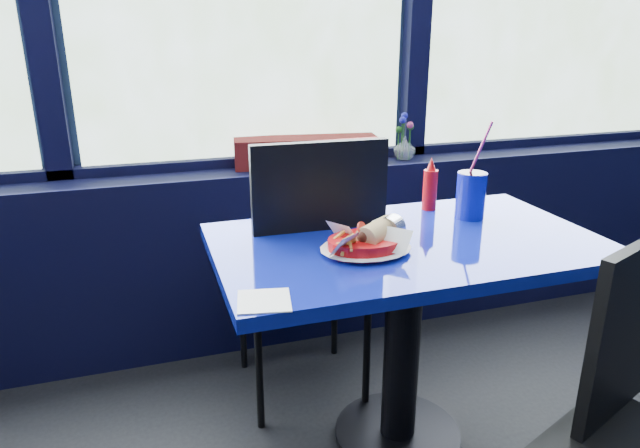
% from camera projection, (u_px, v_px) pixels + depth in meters
% --- Properties ---
extents(window_sill, '(5.00, 0.26, 0.80)m').
position_uv_depth(window_sill, '(259.00, 255.00, 2.59)').
color(window_sill, black).
rests_on(window_sill, ground).
extents(near_table, '(1.20, 0.70, 0.75)m').
position_uv_depth(near_table, '(405.00, 292.00, 1.84)').
color(near_table, black).
rests_on(near_table, ground).
extents(chair_near_front, '(0.54, 0.54, 0.92)m').
position_uv_depth(chair_near_front, '(640.00, 415.00, 1.32)').
color(chair_near_front, black).
rests_on(chair_near_front, ground).
extents(chair_near_back, '(0.49, 0.49, 1.04)m').
position_uv_depth(chair_near_back, '(308.00, 257.00, 2.04)').
color(chair_near_back, black).
rests_on(chair_near_back, ground).
extents(planter_box, '(0.64, 0.25, 0.12)m').
position_uv_depth(planter_box, '(306.00, 151.00, 2.49)').
color(planter_box, maroon).
rests_on(planter_box, window_sill).
extents(flower_vase, '(0.13, 0.13, 0.21)m').
position_uv_depth(flower_vase, '(405.00, 145.00, 2.61)').
color(flower_vase, silver).
rests_on(flower_vase, window_sill).
extents(food_basket, '(0.27, 0.27, 0.09)m').
position_uv_depth(food_basket, '(368.00, 241.00, 1.67)').
color(food_basket, red).
rests_on(food_basket, near_table).
extents(ketchup_bottle, '(0.05, 0.05, 0.19)m').
position_uv_depth(ketchup_bottle, '(430.00, 187.00, 2.05)').
color(ketchup_bottle, red).
rests_on(ketchup_bottle, near_table).
extents(soda_cup, '(0.10, 0.10, 0.34)m').
position_uv_depth(soda_cup, '(471.00, 194.00, 1.96)').
color(soda_cup, '#0D1599').
rests_on(soda_cup, near_table).
extents(napkin, '(0.15, 0.15, 0.00)m').
position_uv_depth(napkin, '(264.00, 301.00, 1.37)').
color(napkin, white).
rests_on(napkin, near_table).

